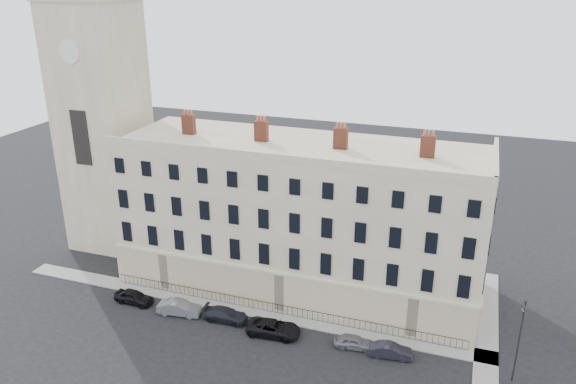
# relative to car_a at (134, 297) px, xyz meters

# --- Properties ---
(ground) EXTENTS (160.00, 160.00, 0.00)m
(ground) POSITION_rel_car_a_xyz_m (20.04, -2.56, -0.68)
(ground) COLOR black
(ground) RESTS_ON ground
(terrace) EXTENTS (36.22, 12.22, 17.00)m
(terrace) POSITION_rel_car_a_xyz_m (14.08, 9.40, 6.82)
(terrace) COLOR #BEAF8D
(terrace) RESTS_ON ground
(church_tower) EXTENTS (8.00, 8.13, 44.00)m
(church_tower) POSITION_rel_car_a_xyz_m (-9.96, 11.43, 17.98)
(church_tower) COLOR #BEAF8D
(church_tower) RESTS_ON ground
(pavement_terrace) EXTENTS (48.00, 2.00, 0.12)m
(pavement_terrace) POSITION_rel_car_a_xyz_m (10.04, 2.44, -0.62)
(pavement_terrace) COLOR gray
(pavement_terrace) RESTS_ON ground
(pavement_east_return) EXTENTS (2.00, 24.00, 0.12)m
(pavement_east_return) POSITION_rel_car_a_xyz_m (33.04, 5.44, -0.62)
(pavement_east_return) COLOR gray
(pavement_east_return) RESTS_ON ground
(railings) EXTENTS (35.00, 0.04, 0.96)m
(railings) POSITION_rel_car_a_xyz_m (14.04, 2.84, -0.12)
(railings) COLOR black
(railings) RESTS_ON ground
(car_a) EXTENTS (4.01, 1.70, 1.35)m
(car_a) POSITION_rel_car_a_xyz_m (0.00, 0.00, 0.00)
(car_a) COLOR black
(car_a) RESTS_ON ground
(car_b) EXTENTS (4.34, 2.00, 1.38)m
(car_b) POSITION_rel_car_a_xyz_m (5.23, -0.27, 0.01)
(car_b) COLOR slate
(car_b) RESTS_ON ground
(car_c) EXTENTS (4.39, 1.92, 1.26)m
(car_c) POSITION_rel_car_a_xyz_m (9.84, 0.20, -0.05)
(car_c) COLOR black
(car_c) RESTS_ON ground
(car_d) EXTENTS (5.04, 2.63, 1.36)m
(car_d) POSITION_rel_car_a_xyz_m (14.87, -0.39, 0.00)
(car_d) COLOR black
(car_d) RESTS_ON ground
(car_e) EXTENTS (3.66, 1.81, 1.20)m
(car_e) POSITION_rel_car_a_xyz_m (22.13, 0.13, -0.08)
(car_e) COLOR slate
(car_e) RESTS_ON ground
(car_f) EXTENTS (3.79, 1.71, 1.20)m
(car_f) POSITION_rel_car_a_xyz_m (25.33, -0.07, -0.07)
(car_f) COLOR black
(car_f) RESTS_ON ground
(streetlamp) EXTENTS (0.46, 1.59, 7.41)m
(streetlamp) POSITION_rel_car_a_xyz_m (35.02, 0.05, 3.43)
(streetlamp) COLOR #2C2C31
(streetlamp) RESTS_ON ground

